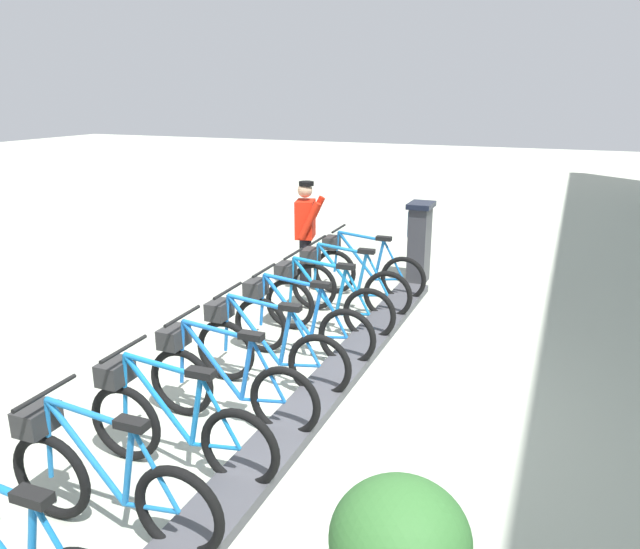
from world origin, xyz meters
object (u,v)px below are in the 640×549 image
(payment_kiosk, at_px, (419,241))
(bike_docked_5, at_px, (224,381))
(bike_docked_7, at_px, (102,479))
(bike_docked_3, at_px, (297,322))
(bike_docked_4, at_px, (264,348))
(bike_docked_0, at_px, (363,269))
(bike_docked_6, at_px, (172,423))
(bike_docked_2, at_px, (323,301))
(worker_near_rack, at_px, (306,232))
(bike_docked_1, at_px, (345,284))

(payment_kiosk, height_order, bike_docked_5, payment_kiosk)
(payment_kiosk, relative_size, bike_docked_7, 0.74)
(bike_docked_3, height_order, bike_docked_4, same)
(bike_docked_0, xyz_separation_m, bike_docked_3, (0.00, 2.34, 0.00))
(bike_docked_0, bearing_deg, bike_docked_3, 90.00)
(bike_docked_6, bearing_deg, bike_docked_7, 90.00)
(bike_docked_5, bearing_deg, bike_docked_7, 90.00)
(bike_docked_2, distance_m, bike_docked_5, 2.34)
(bike_docked_5, xyz_separation_m, bike_docked_7, (0.00, 1.56, 0.00))
(payment_kiosk, xyz_separation_m, bike_docked_5, (0.57, 4.93, -0.24))
(payment_kiosk, distance_m, bike_docked_7, 6.52)
(bike_docked_3, relative_size, worker_near_rack, 1.04)
(payment_kiosk, bearing_deg, bike_docked_5, 83.38)
(bike_docked_1, distance_m, worker_near_rack, 1.29)
(bike_docked_3, relative_size, bike_docked_4, 1.00)
(bike_docked_0, height_order, bike_docked_3, same)
(bike_docked_4, bearing_deg, worker_near_rack, -73.61)
(bike_docked_5, height_order, worker_near_rack, worker_near_rack)
(bike_docked_4, bearing_deg, payment_kiosk, -97.85)
(bike_docked_6, xyz_separation_m, bike_docked_7, (0.00, 0.78, 0.00))
(bike_docked_3, xyz_separation_m, bike_docked_7, (0.00, 3.12, 0.00))
(bike_docked_7, bearing_deg, payment_kiosk, -95.03)
(bike_docked_3, relative_size, bike_docked_5, 1.00)
(bike_docked_4, relative_size, bike_docked_6, 1.00)
(bike_docked_1, height_order, worker_near_rack, worker_near_rack)
(bike_docked_1, bearing_deg, worker_near_rack, -40.08)
(bike_docked_2, bearing_deg, bike_docked_0, -90.00)
(bike_docked_7, bearing_deg, bike_docked_4, -90.00)
(bike_docked_7, xyz_separation_m, worker_near_rack, (0.92, -5.45, 0.48))
(bike_docked_1, distance_m, bike_docked_7, 4.68)
(bike_docked_2, bearing_deg, bike_docked_4, 90.00)
(bike_docked_0, height_order, worker_near_rack, worker_near_rack)
(bike_docked_7, distance_m, worker_near_rack, 5.55)
(bike_docked_0, bearing_deg, payment_kiosk, -119.07)
(bike_docked_3, distance_m, bike_docked_5, 1.56)
(bike_docked_2, height_order, worker_near_rack, worker_near_rack)
(bike_docked_7, bearing_deg, bike_docked_2, -90.00)
(payment_kiosk, xyz_separation_m, worker_near_rack, (1.49, 1.04, 0.24))
(bike_docked_5, bearing_deg, bike_docked_4, -90.00)
(payment_kiosk, distance_m, bike_docked_3, 3.43)
(bike_docked_3, bearing_deg, worker_near_rack, -68.56)
(bike_docked_1, relative_size, bike_docked_3, 1.00)
(bike_docked_5, bearing_deg, bike_docked_6, 90.00)
(bike_docked_4, distance_m, bike_docked_5, 0.78)
(bike_docked_3, bearing_deg, bike_docked_0, -90.00)
(bike_docked_1, xyz_separation_m, bike_docked_2, (0.00, 0.78, 0.00))
(payment_kiosk, height_order, bike_docked_0, payment_kiosk)
(bike_docked_6, bearing_deg, bike_docked_1, -90.00)
(payment_kiosk, xyz_separation_m, bike_docked_1, (0.57, 1.81, -0.24))
(bike_docked_3, height_order, bike_docked_5, same)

